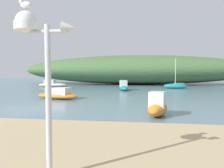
{
  "coord_description": "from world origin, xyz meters",
  "views": [
    {
      "loc": [
        7.09,
        -13.03,
        2.37
      ],
      "look_at": [
        4.65,
        4.21,
        1.38
      ],
      "focal_mm": 36.24,
      "sensor_mm": 36.0,
      "label": 1
    }
  ],
  "objects_px": {
    "motorboat_far_right": "(124,87)",
    "seagull_on_radar": "(25,4)",
    "motorboat_inner_mooring": "(59,95)",
    "motorboat_far_left": "(52,84)",
    "motorboat_east_reach": "(158,106)",
    "sailboat_off_point": "(175,86)",
    "mast_structure": "(36,43)"
  },
  "relations": [
    {
      "from": "sailboat_off_point",
      "to": "motorboat_far_right",
      "type": "relative_size",
      "value": 1.09
    },
    {
      "from": "mast_structure",
      "to": "sailboat_off_point",
      "type": "xyz_separation_m",
      "value": [
        6.35,
        27.03,
        -2.57
      ]
    },
    {
      "from": "mast_structure",
      "to": "motorboat_far_right",
      "type": "xyz_separation_m",
      "value": [
        -0.35,
        23.58,
        -2.5
      ]
    },
    {
      "from": "seagull_on_radar",
      "to": "motorboat_east_reach",
      "type": "relative_size",
      "value": 0.12
    },
    {
      "from": "motorboat_inner_mooring",
      "to": "sailboat_off_point",
      "type": "bearing_deg",
      "value": 48.84
    },
    {
      "from": "sailboat_off_point",
      "to": "motorboat_east_reach",
      "type": "distance_m",
      "value": 19.51
    },
    {
      "from": "motorboat_far_right",
      "to": "seagull_on_radar",
      "type": "bearing_deg",
      "value": -89.67
    },
    {
      "from": "seagull_on_radar",
      "to": "motorboat_east_reach",
      "type": "height_order",
      "value": "seagull_on_radar"
    },
    {
      "from": "seagull_on_radar",
      "to": "motorboat_far_right",
      "type": "distance_m",
      "value": 23.81
    },
    {
      "from": "motorboat_far_right",
      "to": "motorboat_east_reach",
      "type": "xyz_separation_m",
      "value": [
        3.22,
        -15.75,
        0.06
      ]
    },
    {
      "from": "mast_structure",
      "to": "motorboat_far_left",
      "type": "bearing_deg",
      "value": 112.49
    },
    {
      "from": "motorboat_far_left",
      "to": "motorboat_east_reach",
      "type": "distance_m",
      "value": 25.12
    },
    {
      "from": "mast_structure",
      "to": "motorboat_far_right",
      "type": "distance_m",
      "value": 23.72
    },
    {
      "from": "seagull_on_radar",
      "to": "motorboat_inner_mooring",
      "type": "height_order",
      "value": "seagull_on_radar"
    },
    {
      "from": "motorboat_far_left",
      "to": "mast_structure",
      "type": "bearing_deg",
      "value": -67.51
    },
    {
      "from": "motorboat_inner_mooring",
      "to": "motorboat_east_reach",
      "type": "bearing_deg",
      "value": -37.96
    },
    {
      "from": "mast_structure",
      "to": "seagull_on_radar",
      "type": "height_order",
      "value": "seagull_on_radar"
    },
    {
      "from": "motorboat_inner_mooring",
      "to": "sailboat_off_point",
      "type": "relative_size",
      "value": 0.98
    },
    {
      "from": "motorboat_far_right",
      "to": "motorboat_east_reach",
      "type": "relative_size",
      "value": 1.39
    },
    {
      "from": "sailboat_off_point",
      "to": "motorboat_east_reach",
      "type": "relative_size",
      "value": 1.52
    },
    {
      "from": "motorboat_far_right",
      "to": "motorboat_far_left",
      "type": "bearing_deg",
      "value": 157.51
    },
    {
      "from": "seagull_on_radar",
      "to": "motorboat_inner_mooring",
      "type": "distance_m",
      "value": 15.18
    },
    {
      "from": "motorboat_far_left",
      "to": "motorboat_inner_mooring",
      "type": "distance_m",
      "value": 15.76
    },
    {
      "from": "seagull_on_radar",
      "to": "motorboat_far_right",
      "type": "bearing_deg",
      "value": 90.33
    },
    {
      "from": "motorboat_inner_mooring",
      "to": "motorboat_east_reach",
      "type": "relative_size",
      "value": 1.49
    },
    {
      "from": "motorboat_far_left",
      "to": "motorboat_inner_mooring",
      "type": "relative_size",
      "value": 1.08
    },
    {
      "from": "mast_structure",
      "to": "seagull_on_radar",
      "type": "xyz_separation_m",
      "value": [
        -0.21,
        0.0,
        0.76
      ]
    },
    {
      "from": "motorboat_far_left",
      "to": "sailboat_off_point",
      "type": "height_order",
      "value": "sailboat_off_point"
    },
    {
      "from": "seagull_on_radar",
      "to": "mast_structure",
      "type": "bearing_deg",
      "value": -0.39
    },
    {
      "from": "mast_structure",
      "to": "motorboat_far_right",
      "type": "relative_size",
      "value": 0.91
    },
    {
      "from": "mast_structure",
      "to": "motorboat_inner_mooring",
      "type": "bearing_deg",
      "value": 109.79
    },
    {
      "from": "mast_structure",
      "to": "motorboat_far_right",
      "type": "height_order",
      "value": "mast_structure"
    }
  ]
}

